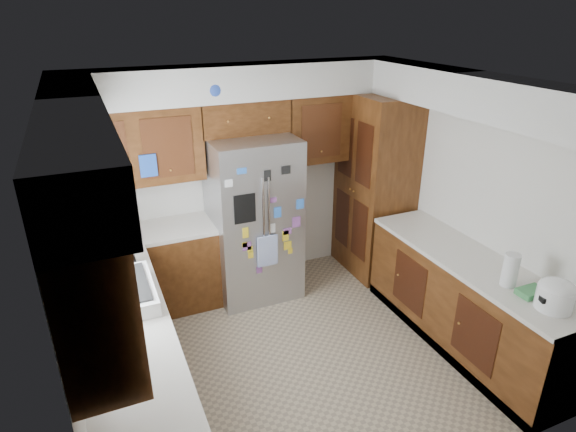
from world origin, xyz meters
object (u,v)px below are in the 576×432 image
object	(u,v)px
paper_towel	(510,270)
fridge	(254,219)
rice_cooker	(556,294)
pantry	(375,186)

from	to	relation	value
paper_towel	fridge	bearing A→B (deg)	123.98
fridge	rice_cooker	distance (m)	2.94
rice_cooker	paper_towel	bearing A→B (deg)	98.31
paper_towel	rice_cooker	bearing A→B (deg)	-81.69
pantry	fridge	size ratio (longest dim) A/B	1.19
pantry	paper_towel	distance (m)	2.09
rice_cooker	pantry	bearing A→B (deg)	89.99
paper_towel	pantry	bearing A→B (deg)	88.45
fridge	rice_cooker	xyz separation A→B (m)	(1.50, -2.52, 0.14)
pantry	fridge	xyz separation A→B (m)	(-1.50, 0.05, -0.17)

